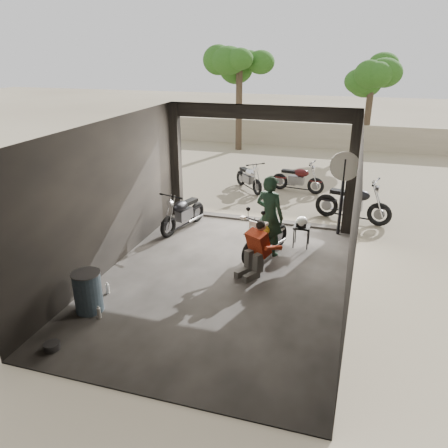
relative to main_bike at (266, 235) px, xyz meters
The scene contains 16 objects.
ground 1.63m from the main_bike, 113.87° to the right, with size 80.00×80.00×0.00m, color #7A6D56.
garage 1.30m from the main_bike, 125.83° to the right, with size 7.00×7.13×3.20m.
boundary_wall 12.60m from the main_bike, 92.84° to the left, with size 18.00×0.30×1.20m, color gray.
tree_left 12.17m from the main_bike, 108.10° to the left, with size 2.20×2.20×5.60m.
tree_right 13.13m from the main_bike, 80.20° to the left, with size 2.20×2.20×5.00m.
main_bike is the anchor object (origin of this frame).
left_bike 2.62m from the main_bike, 158.59° to the left, with size 0.66×1.61×1.09m, color black, non-canonical shape.
outside_bike_a 5.10m from the main_bike, 108.13° to the left, with size 0.63×1.52×1.03m, color black, non-canonical shape.
outside_bike_b 5.16m from the main_bike, 89.69° to the left, with size 0.65×1.58×1.07m, color #3D0E0E, non-canonical shape.
outside_bike_c 3.44m from the main_bike, 56.98° to the left, with size 0.76×1.85×1.25m, color black, non-canonical shape.
rider 0.44m from the main_bike, 63.66° to the left, with size 0.70×0.46×1.92m, color black.
mechanic 1.02m from the main_bike, 92.25° to the right, with size 0.59×0.81×1.17m, color #B53718, non-canonical shape.
stool 1.05m from the main_bike, 44.92° to the left, with size 0.40×0.40×0.55m.
helmet 1.01m from the main_bike, 42.72° to the left, with size 0.28×0.30×0.27m, color white.
oil_drum 4.17m from the main_bike, 129.00° to the right, with size 0.51×0.51×0.79m, color #3D5467.
sign_post 2.54m from the main_bike, 48.18° to the left, with size 0.73×0.08×2.20m.
Camera 1 is at (2.38, -7.73, 4.53)m, focal length 35.00 mm.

